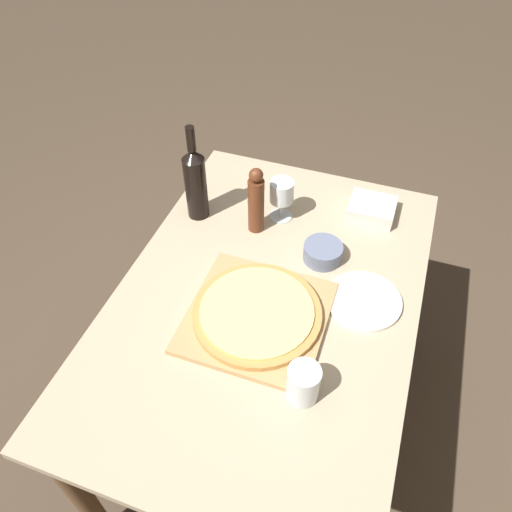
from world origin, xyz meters
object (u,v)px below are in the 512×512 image
(small_bowl, at_px, (323,252))
(pepper_mill, at_px, (256,202))
(wine_bottle, at_px, (195,182))
(pizza, at_px, (256,312))
(wine_glass, at_px, (282,193))

(small_bowl, bearing_deg, pepper_mill, 165.46)
(wine_bottle, xyz_separation_m, small_bowl, (0.45, -0.07, -0.11))
(wine_bottle, height_order, pepper_mill, wine_bottle)
(wine_bottle, bearing_deg, small_bowl, -8.27)
(pizza, relative_size, pepper_mill, 1.50)
(pepper_mill, bearing_deg, wine_glass, 53.39)
(pizza, distance_m, small_bowl, 0.31)
(pizza, bearing_deg, wine_glass, 98.23)
(wine_glass, bearing_deg, wine_bottle, -163.76)
(pepper_mill, distance_m, small_bowl, 0.26)
(wine_glass, xyz_separation_m, small_bowl, (0.18, -0.14, -0.08))
(wine_bottle, height_order, small_bowl, wine_bottle)
(pizza, bearing_deg, wine_bottle, 133.13)
(pepper_mill, distance_m, wine_glass, 0.10)
(wine_glass, bearing_deg, small_bowl, -38.43)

